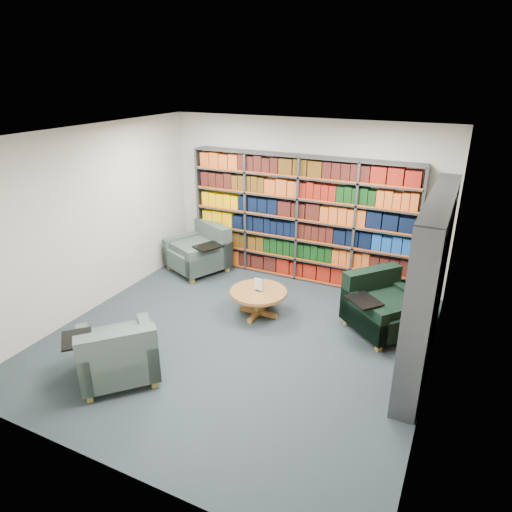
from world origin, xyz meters
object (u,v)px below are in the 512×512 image
at_px(chair_teal_front, 118,357).
at_px(coffee_table, 258,296).
at_px(chair_green_right, 381,308).
at_px(chair_teal_left, 202,252).

bearing_deg(chair_teal_front, coffee_table, 69.15).
xyz_separation_m(chair_teal_front, coffee_table, (0.83, 2.19, -0.00)).
bearing_deg(chair_green_right, chair_teal_left, 168.53).
relative_size(chair_teal_left, chair_green_right, 0.97).
distance_m(chair_teal_left, chair_teal_front, 3.41).
distance_m(chair_green_right, coffee_table, 1.82).
xyz_separation_m(chair_teal_left, chair_green_right, (3.48, -0.71, -0.01)).
bearing_deg(chair_green_right, coffee_table, -167.08).
bearing_deg(chair_teal_front, chair_teal_left, 104.92).
height_order(chair_teal_front, coffee_table, chair_teal_front).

